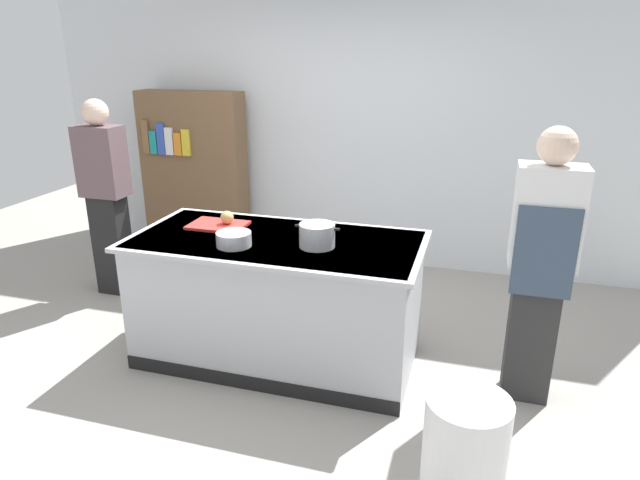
% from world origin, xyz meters
% --- Properties ---
extents(ground_plane, '(10.00, 10.00, 0.00)m').
position_xyz_m(ground_plane, '(0.00, 0.00, 0.00)').
color(ground_plane, '#9E9991').
extents(back_wall, '(6.40, 0.12, 3.00)m').
position_xyz_m(back_wall, '(0.00, 2.10, 1.50)').
color(back_wall, silver).
rests_on(back_wall, ground_plane).
extents(counter_island, '(1.98, 0.98, 0.90)m').
position_xyz_m(counter_island, '(0.00, -0.00, 0.47)').
color(counter_island, '#B7BABF').
rests_on(counter_island, ground_plane).
extents(cutting_board, '(0.40, 0.28, 0.02)m').
position_xyz_m(cutting_board, '(-0.50, 0.13, 0.91)').
color(cutting_board, red).
rests_on(cutting_board, counter_island).
extents(onion, '(0.10, 0.10, 0.10)m').
position_xyz_m(onion, '(-0.43, 0.16, 0.97)').
color(onion, tan).
rests_on(onion, cutting_board).
extents(stock_pot, '(0.30, 0.23, 0.15)m').
position_xyz_m(stock_pot, '(0.31, -0.06, 0.98)').
color(stock_pot, '#B7BABF').
rests_on(stock_pot, counter_island).
extents(mixing_bowl, '(0.23, 0.23, 0.09)m').
position_xyz_m(mixing_bowl, '(-0.21, -0.20, 0.95)').
color(mixing_bowl, '#B7BABF').
rests_on(mixing_bowl, counter_island).
extents(trash_bin, '(0.40, 0.40, 0.60)m').
position_xyz_m(trash_bin, '(1.34, -1.05, 0.30)').
color(trash_bin, white).
rests_on(trash_bin, ground_plane).
extents(person_chef, '(0.38, 0.25, 1.72)m').
position_xyz_m(person_chef, '(1.68, 0.01, 0.91)').
color(person_chef, '#2B2B2B').
rests_on(person_chef, ground_plane).
extents(person_guest, '(0.38, 0.24, 1.72)m').
position_xyz_m(person_guest, '(-1.82, 0.64, 0.91)').
color(person_guest, black).
rests_on(person_guest, ground_plane).
extents(bookshelf, '(1.10, 0.31, 1.70)m').
position_xyz_m(bookshelf, '(-1.60, 1.80, 0.85)').
color(bookshelf, brown).
rests_on(bookshelf, ground_plane).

